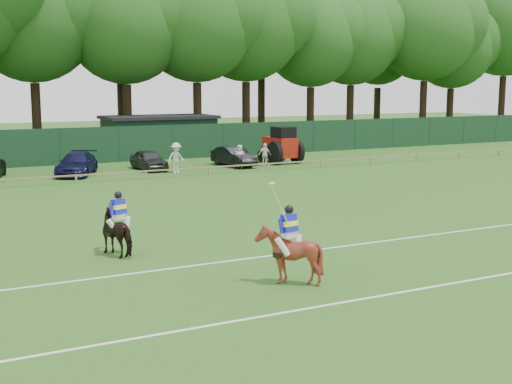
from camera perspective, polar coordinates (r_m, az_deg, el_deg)
ground at (r=23.39m, az=2.26°, el=-4.51°), size 160.00×160.00×0.00m
horse_dark at (r=22.52m, az=-11.32°, el=-3.30°), size 1.34×1.91×1.47m
horse_chestnut at (r=18.91m, az=2.75°, el=-5.24°), size 1.53×1.67×1.64m
sedan_navy at (r=42.53m, az=-14.71°, el=2.28°), size 3.65×4.99×1.34m
hatch_grey at (r=44.10m, az=-8.93°, el=2.65°), size 1.69×3.80×1.27m
estate_black at (r=45.56m, az=-1.87°, el=2.98°), size 1.80×4.07×1.30m
spectator_left at (r=42.42m, az=-6.67°, el=2.85°), size 1.32×0.94×1.86m
spectator_mid at (r=45.62m, az=0.73°, el=3.13°), size 0.90×0.38×1.53m
spectator_right at (r=44.56m, az=-1.38°, el=2.98°), size 0.88×0.84×1.51m
rider_dark at (r=22.38m, az=-11.36°, el=-1.59°), size 0.92×0.54×1.41m
rider_chestnut at (r=18.73m, az=2.78°, el=-3.04°), size 0.95×0.54×2.05m
pitch_lines at (r=20.50m, az=7.09°, el=-6.52°), size 60.00×5.10×0.01m
pitch_rail at (r=39.74m, az=-10.55°, el=1.63°), size 62.10×0.10×0.50m
perimeter_fence at (r=48.30m, az=-13.64°, el=3.79°), size 92.08×0.08×2.50m
utility_shed at (r=52.82m, az=-8.07°, el=4.70°), size 8.40×4.40×3.04m
tree_row at (r=56.63m, az=-13.53°, el=3.27°), size 96.00×12.00×21.00m
tractor at (r=47.33m, az=2.12°, el=3.86°), size 2.21×3.13×2.52m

